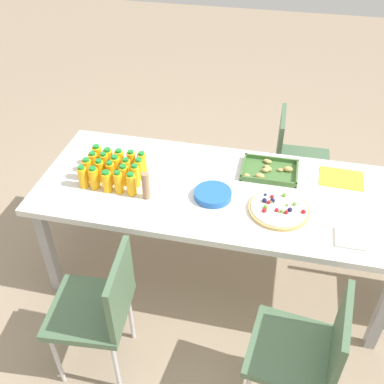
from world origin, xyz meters
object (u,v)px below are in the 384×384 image
object	(u,v)px
chair_far_right	(294,156)
paper_folder	(341,178)
juice_bottle_3	(119,182)
juice_bottle_8	(124,175)
juice_bottle_2	(107,181)
fruit_pizza	(279,209)
juice_bottle_4	(131,184)
juice_bottle_13	(127,169)
chair_near_left	(101,305)
juice_bottle_15	(98,156)
juice_bottle_10	(93,163)
juice_bottle_17	(120,160)
cardboard_tube	(146,186)
juice_bottle_7	(111,172)
plate_stack	(213,194)
juice_bottle_16	(108,158)
juice_bottle_1	(94,178)
napkin_stack	(350,238)
juice_bottle_0	(83,177)
juice_bottle_11	(105,164)
juice_bottle_5	(88,170)
chair_near_right	(308,349)
juice_bottle_19	(142,163)
juice_bottle_12	(116,166)
juice_bottle_6	(100,171)
juice_bottle_18	(131,161)
juice_bottle_9	(135,176)
party_table	(218,196)
juice_bottle_14	(139,169)

from	to	relation	value
chair_far_right	paper_folder	world-z (taller)	chair_far_right
juice_bottle_3	juice_bottle_8	distance (m)	0.08
juice_bottle_2	fruit_pizza	bearing A→B (deg)	1.83
juice_bottle_4	juice_bottle_13	distance (m)	0.17
chair_near_left	juice_bottle_15	world-z (taller)	juice_bottle_15
juice_bottle_10	juice_bottle_17	distance (m)	0.16
cardboard_tube	juice_bottle_7	bearing A→B (deg)	158.34
juice_bottle_10	plate_stack	distance (m)	0.77
juice_bottle_8	juice_bottle_16	distance (m)	0.21
juice_bottle_1	napkin_stack	bearing A→B (deg)	-4.79
plate_stack	juice_bottle_2	bearing A→B (deg)	-173.53
juice_bottle_7	plate_stack	bearing A→B (deg)	-1.18
juice_bottle_0	cardboard_tube	bearing A→B (deg)	-2.92
juice_bottle_11	juice_bottle_7	bearing A→B (deg)	-47.00
juice_bottle_15	paper_folder	size ratio (longest dim) A/B	0.55
juice_bottle_2	juice_bottle_3	distance (m)	0.07
juice_bottle_0	juice_bottle_5	xyz separation A→B (m)	(-0.00, 0.07, 0.00)
chair_near_right	juice_bottle_7	bearing A→B (deg)	65.65
juice_bottle_4	juice_bottle_19	size ratio (longest dim) A/B	1.04
juice_bottle_12	paper_folder	bearing A→B (deg)	11.03
chair_near_left	paper_folder	bearing A→B (deg)	-53.57
juice_bottle_3	juice_bottle_19	xyz separation A→B (m)	(0.07, 0.22, -0.00)
juice_bottle_6	juice_bottle_16	world-z (taller)	juice_bottle_6
juice_bottle_2	fruit_pizza	size ratio (longest dim) A/B	0.40
napkin_stack	juice_bottle_13	bearing A→B (deg)	168.64
juice_bottle_7	juice_bottle_18	size ratio (longest dim) A/B	1.02
juice_bottle_9	juice_bottle_10	distance (m)	0.30
juice_bottle_1	juice_bottle_17	size ratio (longest dim) A/B	1.04
chair_near_right	juice_bottle_12	distance (m)	1.48
juice_bottle_0	juice_bottle_17	world-z (taller)	juice_bottle_0
party_table	juice_bottle_11	xyz separation A→B (m)	(-0.71, -0.00, 0.13)
juice_bottle_0	napkin_stack	bearing A→B (deg)	-4.42
chair_far_right	juice_bottle_10	xyz separation A→B (m)	(-1.22, -0.80, 0.30)
juice_bottle_8	juice_bottle_13	world-z (taller)	juice_bottle_13
juice_bottle_7	cardboard_tube	xyz separation A→B (m)	(0.25, -0.10, 0.02)
juice_bottle_9	juice_bottle_19	world-z (taller)	juice_bottle_9
juice_bottle_16	juice_bottle_17	distance (m)	0.08
fruit_pizza	juice_bottle_17	bearing A→B (deg)	169.23
juice_bottle_16	juice_bottle_17	size ratio (longest dim) A/B	0.96
juice_bottle_7	juice_bottle_8	distance (m)	0.08
juice_bottle_1	juice_bottle_14	size ratio (longest dim) A/B	1.05
juice_bottle_11	juice_bottle_13	size ratio (longest dim) A/B	1.10
chair_near_right	juice_bottle_12	bearing A→B (deg)	63.26
chair_near_right	napkin_stack	distance (m)	0.61
juice_bottle_0	juice_bottle_10	world-z (taller)	juice_bottle_0
juice_bottle_11	juice_bottle_18	bearing A→B (deg)	24.64
juice_bottle_5	fruit_pizza	distance (m)	1.15
juice_bottle_18	juice_bottle_12	bearing A→B (deg)	-135.97
juice_bottle_1	juice_bottle_10	bearing A→B (deg)	113.77
juice_bottle_4	juice_bottle_13	world-z (taller)	juice_bottle_4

